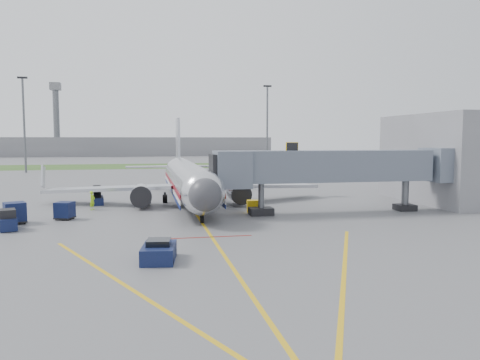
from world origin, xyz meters
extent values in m
plane|color=#565659|center=(0.00, 0.00, 0.00)|extent=(400.00, 400.00, 0.00)
cube|color=#2D4C1E|center=(0.00, 90.00, 0.01)|extent=(300.00, 25.00, 0.01)
cube|color=gold|center=(0.00, -2.00, 0.00)|extent=(0.25, 50.00, 0.01)
cube|color=maroon|center=(0.00, -4.00, 0.00)|extent=(6.00, 0.25, 0.01)
cube|color=gold|center=(-6.00, -14.00, 0.00)|extent=(9.52, 20.04, 0.01)
cube|color=gold|center=(6.00, -14.00, 0.00)|extent=(9.52, 20.04, 0.01)
cylinder|color=silver|center=(0.00, 15.00, 2.70)|extent=(3.80, 28.00, 3.80)
sphere|color=silver|center=(0.00, 1.00, 2.70)|extent=(3.80, 3.80, 3.80)
sphere|color=#38383D|center=(0.00, -0.30, 2.70)|extent=(2.74, 2.74, 2.74)
cube|color=black|center=(0.00, 0.60, 3.25)|extent=(2.20, 1.20, 0.55)
cone|color=silver|center=(0.00, 31.50, 2.70)|extent=(3.80, 5.00, 3.80)
cube|color=#B7BAC1|center=(0.00, 31.00, 6.70)|extent=(0.35, 4.20, 7.00)
cube|color=#B7BAC1|center=(-8.50, 15.00, 1.80)|extent=(15.10, 8.59, 1.13)
cube|color=#B7BAC1|center=(8.50, 15.00, 1.80)|extent=(15.10, 8.59, 1.13)
cylinder|color=silver|center=(-5.20, 12.00, 1.35)|extent=(2.10, 3.60, 2.10)
cylinder|color=silver|center=(5.20, 12.00, 1.35)|extent=(2.10, 3.60, 2.10)
cube|color=maroon|center=(1.92, 15.00, 2.35)|extent=(0.05, 28.00, 0.45)
cube|color=navy|center=(1.92, 15.00, 1.45)|extent=(0.05, 28.00, 0.35)
cylinder|color=black|center=(0.00, 2.00, 0.30)|extent=(0.28, 0.70, 0.70)
cylinder|color=black|center=(-2.60, 15.50, 0.45)|extent=(0.50, 1.00, 1.00)
cylinder|color=black|center=(2.60, 15.50, 0.45)|extent=(0.50, 1.00, 1.00)
cube|color=slate|center=(13.00, 5.00, 4.60)|extent=(20.00, 3.00, 3.00)
cube|color=slate|center=(3.20, 5.00, 4.40)|extent=(3.20, 3.60, 3.40)
cube|color=black|center=(2.00, 5.00, 4.40)|extent=(1.60, 3.00, 2.80)
cube|color=yellow|center=(9.00, 5.00, 6.40)|extent=(1.20, 0.15, 1.00)
cylinder|color=#595B60|center=(6.00, 5.00, 1.55)|extent=(0.56, 0.56, 3.10)
cube|color=black|center=(6.00, 5.00, 0.35)|extent=(2.20, 1.60, 0.70)
cylinder|color=#595B60|center=(21.00, 5.00, 1.55)|extent=(0.70, 0.70, 3.10)
cube|color=black|center=(21.00, 5.00, 0.30)|extent=(1.80, 1.80, 0.60)
cube|color=slate|center=(25.00, 5.00, 4.60)|extent=(3.00, 4.00, 3.40)
cube|color=slate|center=(30.00, 10.00, 5.00)|extent=(10.00, 16.00, 10.00)
cylinder|color=#595B60|center=(-30.00, 70.00, 10.00)|extent=(0.44, 0.44, 20.00)
cube|color=black|center=(-30.00, 70.00, 20.20)|extent=(2.00, 0.40, 0.40)
cylinder|color=#595B60|center=(25.00, 75.00, 10.00)|extent=(0.44, 0.44, 20.00)
cube|color=black|center=(25.00, 75.00, 20.20)|extent=(2.00, 0.40, 0.40)
cube|color=slate|center=(-10.00, 170.00, 4.00)|extent=(120.00, 14.00, 8.00)
cylinder|color=#595B60|center=(-40.00, 165.00, 14.00)|extent=(2.40, 2.40, 28.00)
cube|color=slate|center=(-40.00, 165.00, 28.50)|extent=(4.00, 4.00, 3.00)
cube|color=#0B1633|center=(-4.00, -10.06, 0.47)|extent=(2.28, 3.31, 0.94)
cube|color=black|center=(-4.00, -10.06, 1.07)|extent=(1.54, 1.54, 0.43)
cylinder|color=black|center=(-4.91, -11.06, 0.34)|extent=(0.28, 0.71, 0.69)
cylinder|color=black|center=(-3.38, -11.27, 0.34)|extent=(0.28, 0.71, 0.69)
cylinder|color=black|center=(-4.62, -8.85, 0.34)|extent=(0.28, 0.71, 0.69)
cylinder|color=black|center=(-3.09, -9.06, 0.34)|extent=(0.28, 0.71, 0.69)
cube|color=#0B1633|center=(-15.47, 1.82, 0.53)|extent=(1.94, 2.66, 0.96)
cube|color=black|center=(-15.47, 1.82, 1.34)|extent=(1.57, 1.81, 0.67)
cylinder|color=black|center=(-15.65, 0.85, 0.24)|extent=(0.35, 0.52, 0.48)
cylinder|color=black|center=(-14.74, 1.16, 0.24)|extent=(0.35, 0.52, 0.48)
cylinder|color=black|center=(-16.19, 2.48, 0.24)|extent=(0.35, 0.52, 0.48)
cylinder|color=black|center=(-15.29, 2.79, 0.24)|extent=(0.35, 0.52, 0.48)
cube|color=#0B1633|center=(-15.67, 4.71, 1.01)|extent=(2.16, 2.16, 1.65)
cube|color=black|center=(-15.67, 4.71, 0.19)|extent=(2.23, 2.23, 0.13)
cylinder|color=black|center=(-16.00, 3.88, 0.15)|extent=(0.33, 0.37, 0.30)
cylinder|color=black|center=(-14.83, 4.37, 0.15)|extent=(0.33, 0.37, 0.30)
cylinder|color=black|center=(-16.50, 5.05, 0.15)|extent=(0.33, 0.37, 0.30)
cylinder|color=black|center=(-15.33, 5.55, 0.15)|extent=(0.33, 0.37, 0.30)
cube|color=#0B1633|center=(-5.17, 14.73, 0.93)|extent=(1.98, 1.98, 1.51)
cube|color=black|center=(-5.17, 14.73, 0.18)|extent=(2.04, 2.04, 0.12)
cylinder|color=black|center=(-5.48, 13.96, 0.14)|extent=(0.30, 0.33, 0.27)
cylinder|color=black|center=(-4.40, 14.41, 0.14)|extent=(0.30, 0.33, 0.27)
cylinder|color=black|center=(-5.93, 15.05, 0.14)|extent=(0.30, 0.33, 0.27)
cylinder|color=black|center=(-4.85, 15.50, 0.14)|extent=(0.30, 0.33, 0.27)
cube|color=#0B1633|center=(-11.87, 6.13, 0.87)|extent=(1.80, 1.80, 1.42)
cube|color=black|center=(-11.87, 6.13, 0.16)|extent=(1.86, 1.86, 0.11)
cylinder|color=black|center=(-12.57, 5.79, 0.13)|extent=(0.27, 0.31, 0.26)
cylinder|color=black|center=(-11.53, 5.43, 0.13)|extent=(0.27, 0.31, 0.26)
cylinder|color=black|center=(-12.22, 6.83, 0.13)|extent=(0.27, 0.31, 0.26)
cylinder|color=black|center=(-11.18, 6.48, 0.13)|extent=(0.27, 0.31, 0.26)
cube|color=#0B1633|center=(-10.00, 16.00, 0.41)|extent=(1.62, 3.39, 0.82)
cube|color=black|center=(-10.05, 16.45, 1.27)|extent=(1.21, 3.73, 1.28)
cylinder|color=black|center=(-10.32, 14.78, 0.25)|extent=(0.25, 0.53, 0.51)
cylinder|color=black|center=(-9.42, 14.88, 0.25)|extent=(0.25, 0.53, 0.51)
cylinder|color=black|center=(-10.58, 17.12, 0.25)|extent=(0.25, 0.53, 0.51)
cylinder|color=black|center=(-9.68, 17.22, 0.25)|extent=(0.25, 0.53, 0.51)
cube|color=yellow|center=(5.78, 6.70, 0.61)|extent=(1.64, 1.21, 1.21)
cylinder|color=black|center=(5.28, 6.76, 0.15)|extent=(0.24, 0.33, 0.30)
cylinder|color=black|center=(6.28, 6.63, 0.15)|extent=(0.24, 0.33, 0.30)
imported|color=#9FD919|center=(-10.07, 11.56, 0.97)|extent=(0.73, 0.84, 1.94)
camera|label=1|loc=(-4.68, -37.65, 7.19)|focal=35.00mm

